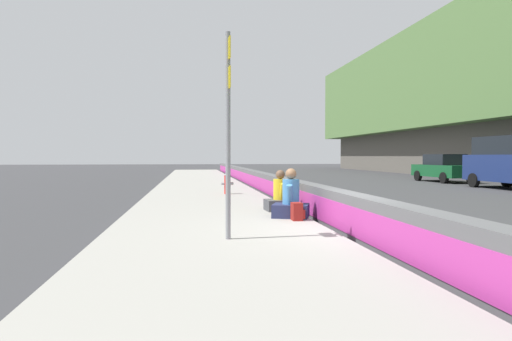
# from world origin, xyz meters

# --- Properties ---
(ground_plane) EXTENTS (160.00, 160.00, 0.00)m
(ground_plane) POSITION_xyz_m (0.00, 0.00, 0.00)
(ground_plane) COLOR #353538
(ground_plane) RESTS_ON ground
(sidewalk_strip) EXTENTS (80.00, 4.40, 0.14)m
(sidewalk_strip) POSITION_xyz_m (0.00, 2.65, 0.07)
(sidewalk_strip) COLOR gray
(sidewalk_strip) RESTS_ON ground_plane
(jersey_barrier) EXTENTS (76.00, 0.45, 0.85)m
(jersey_barrier) POSITION_xyz_m (0.00, 0.00, 0.42)
(jersey_barrier) COLOR #545456
(jersey_barrier) RESTS_ON ground_plane
(route_sign_post) EXTENTS (0.44, 0.09, 3.60)m
(route_sign_post) POSITION_xyz_m (-0.64, 2.54, 2.21)
(route_sign_post) COLOR gray
(route_sign_post) RESTS_ON sidewalk_strip
(fire_hydrant) EXTENTS (0.26, 0.46, 0.88)m
(fire_hydrant) POSITION_xyz_m (8.73, 1.80, 0.59)
(fire_hydrant) COLOR red
(fire_hydrant) RESTS_ON sidewalk_strip
(seated_person_foreground) EXTENTS (0.94, 1.02, 1.16)m
(seated_person_foreground) POSITION_xyz_m (1.96, 0.84, 0.50)
(seated_person_foreground) COLOR #23284C
(seated_person_foreground) RESTS_ON sidewalk_strip
(seated_person_middle) EXTENTS (0.71, 0.82, 1.08)m
(seated_person_middle) POSITION_xyz_m (3.29, 0.83, 0.48)
(seated_person_middle) COLOR #424247
(seated_person_middle) RESTS_ON sidewalk_strip
(backpack) EXTENTS (0.32, 0.28, 0.40)m
(backpack) POSITION_xyz_m (1.42, 0.81, 0.33)
(backpack) COLOR maroon
(backpack) RESTS_ON sidewalk_strip
(parked_car_fourth) EXTENTS (4.55, 2.04, 1.71)m
(parked_car_fourth) POSITION_xyz_m (17.15, -12.19, 0.86)
(parked_car_fourth) COLOR #145128
(parked_car_fourth) RESTS_ON ground_plane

